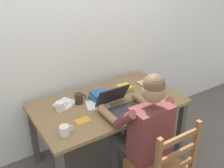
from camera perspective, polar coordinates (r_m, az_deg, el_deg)
ground_plane at (r=3.07m, az=-0.71°, el=-15.23°), size 8.00×8.00×0.00m
back_wall at (r=2.82m, az=-6.31°, el=11.14°), size 6.00×0.04×2.60m
desk at (r=2.69m, az=-0.78°, el=-5.39°), size 1.46×0.84×0.70m
seated_person at (r=2.35m, az=6.47°, el=-9.46°), size 0.50×0.60×1.23m
wooden_chair at (r=2.33m, az=10.63°, el=-17.20°), size 0.42×0.42×0.92m
laptop at (r=2.49m, az=1.31°, el=-4.67°), size 0.33×0.34×0.21m
computer_mouse at (r=2.57m, az=6.68°, el=-4.64°), size 0.06×0.10×0.03m
coffee_mug_white at (r=2.22m, az=-10.02°, el=-9.74°), size 0.12×0.08×0.09m
coffee_mug_dark at (r=2.63m, az=-7.03°, el=-3.06°), size 0.12×0.08×0.10m
coffee_mug_spare at (r=2.54m, az=-10.97°, el=-4.68°), size 0.12×0.08×0.09m
book_stack_main at (r=2.70m, az=-2.76°, el=-2.41°), size 0.19×0.15×0.07m
book_stack_side at (r=2.85m, az=2.55°, el=-0.92°), size 0.19×0.14×0.06m
paper_pile_near_laptop at (r=2.60m, az=-3.14°, el=-4.37°), size 0.26×0.23×0.01m
paper_pile_back_corner at (r=2.66m, az=-9.95°, el=-4.12°), size 0.25×0.24×0.01m
landscape_photo_print at (r=2.40m, az=-6.26°, el=-7.70°), size 0.13×0.09×0.00m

